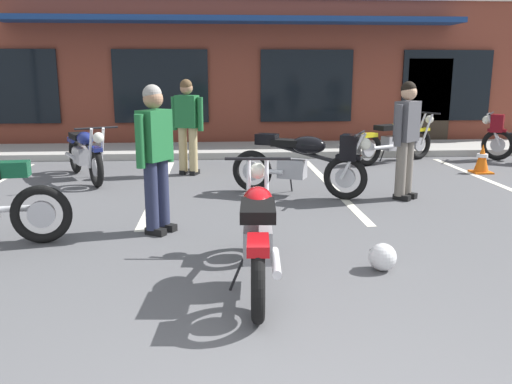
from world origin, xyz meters
TOP-DOWN VIEW (x-y plane):
  - ground_plane at (0.00, 3.34)m, footprint 80.00×80.00m
  - sidewalk_kerb at (0.00, 10.25)m, footprint 22.00×1.80m
  - brick_storefront_building at (0.00, 14.41)m, footprint 17.38×7.10m
  - painted_stall_lines at (-0.00, 6.65)m, footprint 8.36×4.80m
  - motorcycle_foreground_classic at (-0.12, 2.63)m, footprint 0.66×2.11m
  - motorcycle_black_cruiser at (-2.68, 7.39)m, footprint 1.21×1.95m
  - motorcycle_silver_naked at (0.83, 5.91)m, footprint 1.96×1.19m
  - motorcycle_orange_scrambler at (3.15, 8.75)m, footprint 1.92×1.25m
  - person_in_black_shirt at (2.23, 5.64)m, footprint 0.51×0.48m
  - person_in_shorts_foreground at (-1.15, 4.22)m, footprint 0.42×0.56m
  - person_by_back_row at (-0.96, 7.72)m, footprint 0.59×0.38m
  - helmet_on_pavement at (1.06, 2.84)m, footprint 0.26×0.26m
  - traffic_cone at (4.33, 7.50)m, footprint 0.34×0.34m

SIDE VIEW (x-z plane):
  - ground_plane at x=0.00m, z-range 0.00..0.00m
  - painted_stall_lines at x=0.00m, z-range 0.00..0.01m
  - sidewalk_kerb at x=0.00m, z-range 0.00..0.14m
  - helmet_on_pavement at x=1.06m, z-range 0.00..0.26m
  - traffic_cone at x=4.33m, z-range -0.01..0.52m
  - motorcycle_foreground_classic at x=-0.12m, z-range -0.03..0.95m
  - motorcycle_black_cruiser at x=-2.68m, z-range -0.03..0.95m
  - motorcycle_orange_scrambler at x=3.15m, z-range -0.03..0.95m
  - motorcycle_silver_naked at x=0.83m, z-range 0.04..1.02m
  - person_in_black_shirt at x=2.23m, z-range 0.11..1.79m
  - person_in_shorts_foreground at x=-1.15m, z-range 0.11..1.79m
  - person_by_back_row at x=-0.96m, z-range 0.11..1.79m
  - brick_storefront_building at x=0.00m, z-range 0.00..3.74m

